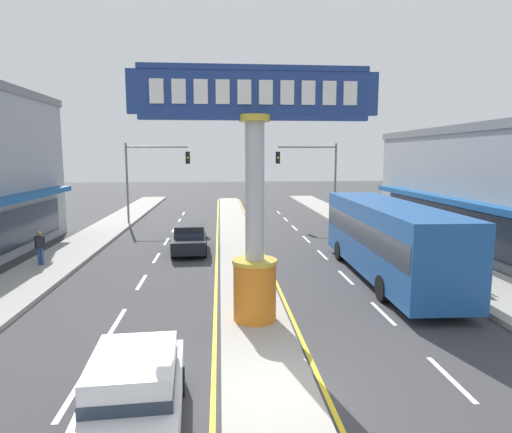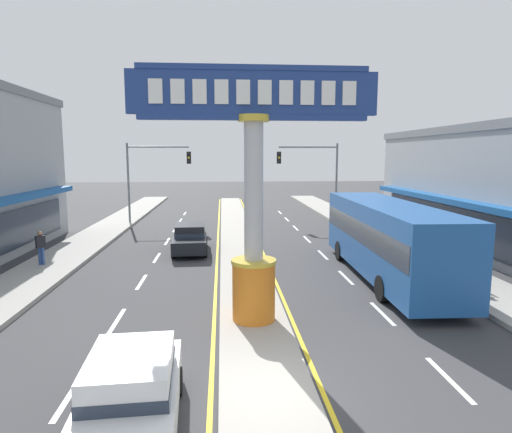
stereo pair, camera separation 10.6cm
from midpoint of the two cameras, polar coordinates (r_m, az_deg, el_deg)
The scene contains 14 objects.
ground_plane at distance 10.52m, azimuth 1.81°, elevation -22.17°, with size 160.00×160.00×0.00m, color #3A3A3D.
median_strip at distance 27.56m, azimuth -2.24°, elevation -2.96°, with size 2.15×52.00×0.14m, color #A39E93.
sidewalk_left at distance 26.82m, azimuth -21.91°, elevation -3.79°, with size 2.84×60.00×0.18m, color #9E9B93.
sidewalk_right at distance 27.50m, azimuth 17.26°, elevation -3.30°, with size 2.84×60.00×0.18m, color #9E9B93.
lane_markings at distance 26.25m, azimuth -2.12°, elevation -3.66°, with size 8.89×52.00×0.01m.
district_sign at distance 13.38m, azimuth -0.08°, elevation 2.49°, with size 7.39×1.40×7.74m.
traffic_light_left_side at distance 34.57m, azimuth -13.30°, elevation 6.02°, with size 4.86×0.46×6.20m.
traffic_light_right_side at distance 35.01m, azimuth 7.70°, elevation 6.18°, with size 4.86×0.46×6.20m.
bus_near_right_lane at distance 19.58m, azimuth 16.72°, elevation -2.43°, with size 2.79×11.26×3.26m.
sedan_far_right_lane at distance 9.28m, azimuth -15.61°, elevation -21.31°, with size 2.02×4.39×1.53m.
sedan_near_left_lane at distance 24.38m, azimuth -8.38°, elevation -2.76°, with size 1.94×4.35×1.53m.
street_bench at distance 19.54m, azimuth 25.16°, elevation -6.53°, with size 0.48×1.60×0.88m.
pedestrian_near_kerb at distance 22.92m, azimuth -25.97°, elevation -3.42°, with size 0.45×0.42×1.59m.
pedestrian_far_side at distance 19.11m, azimuth 24.50°, elevation -5.34°, with size 0.45×0.42×1.67m.
Camera 2 is at (-0.95, -9.05, 5.27)m, focal length 30.92 mm.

